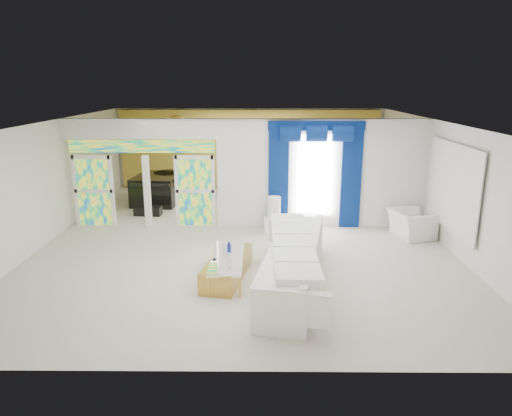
{
  "coord_description": "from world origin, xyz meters",
  "views": [
    {
      "loc": [
        0.39,
        -11.78,
        3.95
      ],
      "look_at": [
        0.3,
        -1.2,
        1.1
      ],
      "focal_mm": 32.89,
      "sensor_mm": 36.0,
      "label": 1
    }
  ],
  "objects_px": {
    "coffee_table": "(227,267)",
    "grand_piano": "(158,189)",
    "white_sofa": "(293,265)",
    "armchair": "(411,224)",
    "console_table": "(285,224)"
  },
  "relations": [
    {
      "from": "coffee_table",
      "to": "armchair",
      "type": "distance_m",
      "value": 5.38
    },
    {
      "from": "coffee_table",
      "to": "console_table",
      "type": "relative_size",
      "value": 1.77
    },
    {
      "from": "coffee_table",
      "to": "grand_piano",
      "type": "height_order",
      "value": "grand_piano"
    },
    {
      "from": "white_sofa",
      "to": "coffee_table",
      "type": "height_order",
      "value": "white_sofa"
    },
    {
      "from": "white_sofa",
      "to": "armchair",
      "type": "relative_size",
      "value": 3.94
    },
    {
      "from": "coffee_table",
      "to": "grand_piano",
      "type": "relative_size",
      "value": 1.07
    },
    {
      "from": "white_sofa",
      "to": "grand_piano",
      "type": "bearing_deg",
      "value": 132.45
    },
    {
      "from": "coffee_table",
      "to": "armchair",
      "type": "height_order",
      "value": "armchair"
    },
    {
      "from": "armchair",
      "to": "grand_piano",
      "type": "bearing_deg",
      "value": 50.59
    },
    {
      "from": "console_table",
      "to": "grand_piano",
      "type": "height_order",
      "value": "grand_piano"
    },
    {
      "from": "grand_piano",
      "to": "console_table",
      "type": "bearing_deg",
      "value": -31.57
    },
    {
      "from": "armchair",
      "to": "white_sofa",
      "type": "bearing_deg",
      "value": 118.72
    },
    {
      "from": "coffee_table",
      "to": "armchair",
      "type": "bearing_deg",
      "value": 30.04
    },
    {
      "from": "coffee_table",
      "to": "console_table",
      "type": "xyz_separation_m",
      "value": [
        1.36,
        3.2,
        -0.03
      ]
    },
    {
      "from": "coffee_table",
      "to": "grand_piano",
      "type": "bearing_deg",
      "value": 113.6
    }
  ]
}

